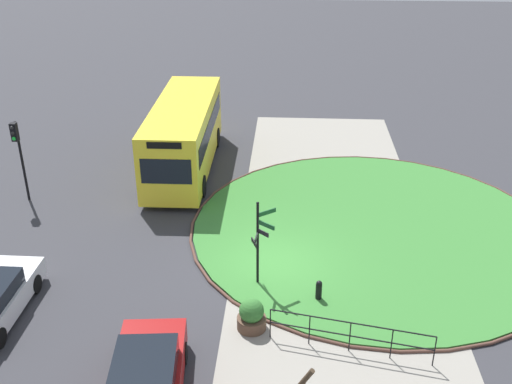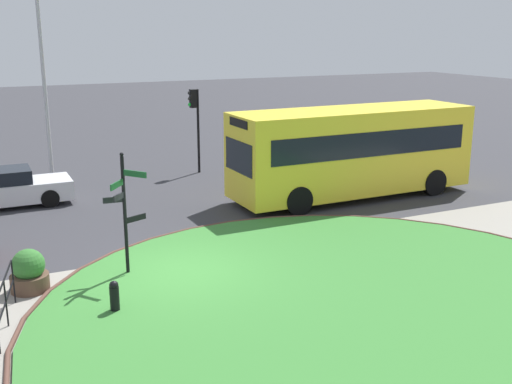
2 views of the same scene
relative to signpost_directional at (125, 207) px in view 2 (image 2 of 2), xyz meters
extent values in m
plane|color=#333338|center=(1.24, -0.49, -1.84)|extent=(120.00, 120.00, 0.00)
cube|color=gray|center=(1.24, -2.73, -1.83)|extent=(32.00, 7.51, 0.02)
cylinder|color=#387A33|center=(4.04, -4.35, -1.79)|extent=(14.40, 14.40, 0.10)
torus|color=brown|center=(4.04, -4.35, -1.78)|extent=(14.71, 14.71, 0.11)
cylinder|color=black|center=(0.00, 0.05, -0.28)|extent=(0.09, 0.09, 3.12)
sphere|color=black|center=(0.00, 0.05, 1.33)|extent=(0.10, 0.10, 0.10)
cube|color=#195128|center=(0.23, -0.25, 0.88)|extent=(0.43, 0.56, 0.15)
cube|color=#195128|center=(-0.23, -0.25, 0.66)|extent=(0.43, 0.55, 0.15)
cube|color=black|center=(-0.18, -0.15, 0.32)|extent=(0.33, 0.36, 0.15)
cube|color=black|center=(-0.28, 0.08, 0.20)|extent=(0.48, 0.09, 0.15)
cube|color=black|center=(0.32, 0.18, -0.37)|extent=(0.56, 0.26, 0.15)
cylinder|color=black|center=(-0.81, -2.02, -1.52)|extent=(0.21, 0.21, 0.65)
sphere|color=black|center=(-0.81, -2.02, -1.16)|extent=(0.20, 0.20, 0.20)
cylinder|color=black|center=(-2.77, -0.49, -1.31)|extent=(0.04, 0.04, 1.05)
cylinder|color=black|center=(-3.01, -1.66, -1.31)|extent=(0.04, 0.04, 1.05)
cube|color=yellow|center=(9.56, 4.14, -0.04)|extent=(9.29, 2.66, 3.04)
cube|color=black|center=(9.57, 2.84, 0.38)|extent=(8.16, 0.10, 0.88)
cube|color=black|center=(9.55, 5.43, 0.38)|extent=(8.16, 0.10, 0.88)
cube|color=black|center=(4.92, 4.09, 0.11)|extent=(0.04, 2.11, 1.10)
cube|color=black|center=(4.92, 4.09, 1.25)|extent=(0.03, 1.41, 0.28)
cylinder|color=black|center=(6.61, 2.92, -1.34)|extent=(1.00, 0.31, 1.00)
cylinder|color=black|center=(6.58, 5.29, -1.34)|extent=(1.00, 0.31, 1.00)
cylinder|color=black|center=(12.54, 2.98, -1.34)|extent=(1.00, 0.31, 1.00)
cylinder|color=black|center=(12.52, 5.35, -1.34)|extent=(1.00, 0.31, 1.00)
cube|color=silver|center=(-2.27, 8.34, -1.32)|extent=(4.49, 1.76, 0.69)
cube|color=#EAEACC|center=(-0.02, 8.84, -1.28)|extent=(0.02, 0.20, 0.12)
cube|color=#EAEACC|center=(-0.03, 7.81, -1.28)|extent=(0.02, 0.20, 0.12)
cylinder|color=black|center=(-0.88, 9.11, -1.52)|extent=(0.64, 0.22, 0.64)
cylinder|color=black|center=(-0.89, 7.55, -1.52)|extent=(0.64, 0.22, 0.64)
cylinder|color=black|center=(5.84, 10.50, -0.01)|extent=(0.11, 0.11, 3.65)
cube|color=black|center=(5.64, 10.51, 1.42)|extent=(0.26, 0.26, 0.78)
sphere|color=black|center=(5.49, 10.51, 1.66)|extent=(0.16, 0.16, 0.16)
sphere|color=black|center=(5.49, 10.51, 1.42)|extent=(0.16, 0.16, 0.16)
sphere|color=green|center=(5.49, 10.51, 1.18)|extent=(0.16, 0.16, 0.16)
cylinder|color=#B7B7BC|center=(-0.26, 11.63, 1.97)|extent=(0.16, 0.16, 7.61)
cylinder|color=brown|center=(-2.37, 0.10, -1.63)|extent=(0.91, 0.91, 0.42)
sphere|color=#33702D|center=(-2.37, 0.10, -1.17)|extent=(0.78, 0.78, 0.78)
camera|label=1|loc=(-17.44, -0.93, 10.43)|focal=42.72mm
camera|label=2|loc=(-3.45, -14.79, 4.28)|focal=43.60mm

